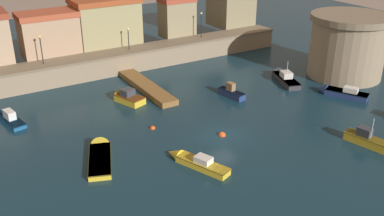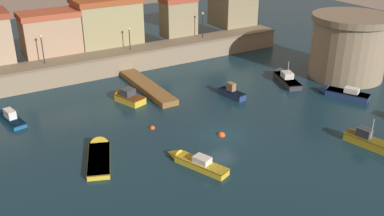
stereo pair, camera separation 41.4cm
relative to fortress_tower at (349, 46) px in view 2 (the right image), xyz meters
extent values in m
plane|color=#112D3D|center=(-23.29, -5.49, -4.13)|extent=(125.58, 125.58, 0.00)
cube|color=gray|center=(-23.29, 17.16, -2.85)|extent=(48.30, 3.45, 2.57)
cube|color=#73644F|center=(-23.29, 17.16, -1.44)|extent=(48.30, 3.75, 0.24)
cube|color=tan|center=(-32.49, 21.06, 0.94)|extent=(7.22, 4.34, 5.01)
cube|color=#AA4B2F|center=(-32.49, 21.06, 3.79)|extent=(7.51, 4.51, 0.70)
cube|color=#999063|center=(-24.41, 21.66, 1.40)|extent=(8.69, 5.54, 5.93)
cube|color=#9B4624|center=(-24.41, 21.66, 4.71)|extent=(9.04, 5.76, 0.70)
cube|color=gray|center=(-13.67, 20.46, 1.03)|extent=(4.97, 3.14, 5.18)
cube|color=gray|center=(-2.76, 21.87, 2.07)|extent=(5.92, 5.97, 7.27)
cylinder|color=gray|center=(0.00, 0.00, -0.46)|extent=(9.40, 9.40, 7.35)
cylinder|color=#776852|center=(0.00, 0.00, 3.62)|extent=(10.15, 10.15, 0.80)
cube|color=brown|center=(-24.43, 9.25, -3.80)|extent=(2.09, 12.39, 0.67)
cylinder|color=brown|center=(-23.49, 13.89, -3.78)|extent=(0.20, 0.20, 0.70)
cylinder|color=brown|center=(-23.49, 10.79, -3.78)|extent=(0.20, 0.20, 0.70)
cylinder|color=brown|center=(-23.49, 7.70, -3.78)|extent=(0.20, 0.20, 0.70)
cylinder|color=brown|center=(-23.49, 4.60, -3.78)|extent=(0.20, 0.20, 0.70)
cylinder|color=black|center=(-34.54, 17.16, 0.31)|extent=(0.12, 0.12, 3.26)
sphere|color=#F9D172|center=(-34.54, 17.16, 2.09)|extent=(0.32, 0.32, 0.32)
cylinder|color=black|center=(-23.07, 17.16, 0.02)|extent=(0.12, 0.12, 2.69)
sphere|color=#F9D172|center=(-23.07, 17.16, 1.51)|extent=(0.32, 0.32, 0.32)
cylinder|color=black|center=(-11.48, 17.16, 0.40)|extent=(0.12, 0.12, 3.45)
sphere|color=#F9D172|center=(-11.48, 17.16, 2.27)|extent=(0.32, 0.32, 0.32)
cube|color=gold|center=(-12.76, -14.22, -3.72)|extent=(2.19, 4.73, 0.82)
cube|color=olive|center=(-12.76, -14.22, -3.35)|extent=(2.23, 4.83, 0.08)
cube|color=#333842|center=(-12.89, -13.64, -2.89)|extent=(1.14, 1.44, 0.83)
cylinder|color=#B2B2B7|center=(-12.75, -14.26, -2.29)|extent=(0.08, 0.08, 2.03)
cube|color=gold|center=(-27.81, 6.60, -3.72)|extent=(2.81, 3.83, 0.82)
cone|color=gold|center=(-28.52, 8.63, -3.72)|extent=(1.91, 1.47, 1.68)
cube|color=brown|center=(-27.81, 6.60, -3.36)|extent=(2.86, 3.91, 0.08)
cube|color=#333842|center=(-27.91, 6.88, -2.93)|extent=(1.66, 1.59, 0.77)
cube|color=#99B7C6|center=(-28.11, 7.46, -2.89)|extent=(1.15, 0.45, 0.46)
cube|color=#195689|center=(-40.43, 8.16, -3.90)|extent=(2.21, 4.59, 0.46)
cone|color=#195689|center=(-40.98, 10.87, -3.90)|extent=(1.51, 1.47, 1.28)
cube|color=#0C2251|center=(-40.43, 8.16, -3.71)|extent=(2.25, 4.68, 0.08)
cube|color=silver|center=(-40.48, 8.43, -3.25)|extent=(1.11, 1.73, 0.85)
cube|color=#333338|center=(-8.24, 2.01, -3.79)|extent=(3.39, 5.77, 0.69)
cone|color=#333338|center=(-7.10, 5.24, -3.79)|extent=(1.93, 1.84, 1.56)
cube|color=black|center=(-8.24, 2.01, -3.48)|extent=(3.46, 5.89, 0.08)
cube|color=silver|center=(-8.20, 2.13, -3.07)|extent=(1.65, 1.86, 0.75)
cylinder|color=#B2B2B7|center=(-8.24, 2.01, -2.36)|extent=(0.08, 0.08, 2.17)
cube|color=gold|center=(-35.39, -4.11, -3.87)|extent=(3.71, 5.86, 0.52)
cone|color=gold|center=(-34.17, -0.90, -3.87)|extent=(2.15, 1.94, 1.76)
cube|color=brown|center=(-35.39, -4.11, -3.65)|extent=(3.79, 5.98, 0.08)
cube|color=navy|center=(-16.86, 1.86, -3.74)|extent=(1.61, 3.57, 0.78)
cone|color=navy|center=(-17.18, 3.99, -3.74)|extent=(1.19, 1.11, 1.06)
cube|color=#101F3C|center=(-16.86, 1.86, -3.39)|extent=(1.65, 3.65, 0.08)
cube|color=olive|center=(-16.90, 2.12, -2.89)|extent=(0.78, 1.06, 0.93)
cube|color=gold|center=(-28.19, -9.42, -3.82)|extent=(2.98, 5.07, 0.62)
cone|color=gold|center=(-29.34, -6.51, -3.82)|extent=(1.61, 1.73, 1.19)
cube|color=brown|center=(-28.19, -9.42, -3.56)|extent=(3.04, 5.17, 0.08)
cube|color=silver|center=(-28.16, -9.49, -3.25)|extent=(1.46, 1.70, 0.54)
cube|color=navy|center=(-5.37, -5.18, -3.77)|extent=(3.57, 5.02, 0.73)
cone|color=navy|center=(-6.72, -2.46, -3.77)|extent=(1.95, 1.88, 1.50)
cube|color=black|center=(-5.37, -5.18, -3.45)|extent=(3.64, 5.13, 0.08)
cube|color=silver|center=(-5.19, -5.54, -3.11)|extent=(1.60, 1.86, 0.59)
sphere|color=#EA4C19|center=(-28.50, -0.54, -4.13)|extent=(0.57, 0.57, 0.57)
sphere|color=#EA4C19|center=(-23.35, -5.42, -4.13)|extent=(0.72, 0.72, 0.72)
camera|label=1|loc=(-45.47, -36.10, 16.10)|focal=40.82mm
camera|label=2|loc=(-45.12, -36.31, 16.10)|focal=40.82mm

